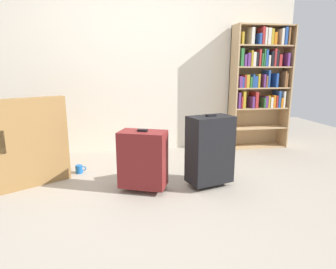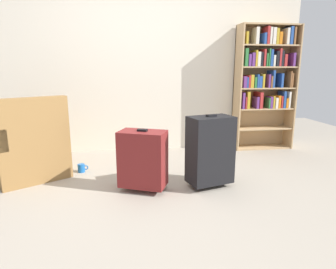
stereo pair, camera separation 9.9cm
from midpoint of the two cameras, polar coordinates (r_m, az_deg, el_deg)
name	(u,v)px [view 1 (the left image)]	position (r m, az deg, el deg)	size (l,w,h in m)	color
ground_plane	(154,206)	(2.63, -3.90, -13.78)	(8.27, 8.27, 0.00)	#9E9384
back_wall	(135,60)	(4.26, -7.19, 14.34)	(4.73, 0.10, 2.60)	beige
bookshelf	(260,79)	(4.55, 16.97, 10.35)	(0.87, 0.29, 1.78)	tan
armchair	(26,150)	(3.51, -26.80, -2.80)	(0.96, 0.96, 0.90)	olive
mug	(79,169)	(3.53, -17.79, -6.49)	(0.12, 0.08, 0.10)	#1959A5
suitcase_dark_red	(143,159)	(2.83, -5.91, -4.83)	(0.51, 0.41, 0.62)	maroon
suitcase_black	(210,150)	(2.94, 7.26, -2.95)	(0.49, 0.37, 0.74)	black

